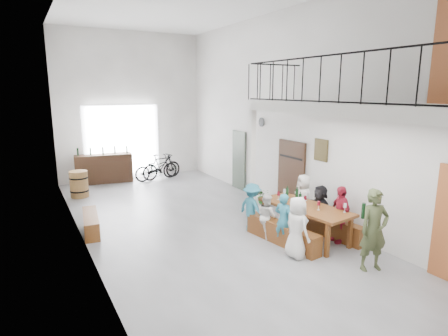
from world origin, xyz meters
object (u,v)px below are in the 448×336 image
serving_counter (104,168)px  bench_inner (282,234)px  host_standing (374,230)px  tasting_table (305,209)px  side_bench (91,223)px  oak_barrel (79,184)px  bicycle_near (156,168)px

serving_counter → bench_inner: bearing=-66.2°
bench_inner → host_standing: 2.03m
tasting_table → host_standing: 1.79m
host_standing → bench_inner: bearing=128.0°
tasting_table → serving_counter: serving_counter is taller
tasting_table → side_bench: 5.11m
tasting_table → host_standing: host_standing is taller
side_bench → oak_barrel: bearing=86.4°
serving_counter → bicycle_near: 1.90m
bench_inner → bicycle_near: 7.17m
host_standing → bicycle_near: size_ratio=0.90×
oak_barrel → bicycle_near: bearing=19.8°
tasting_table → bench_inner: (-0.63, 0.02, -0.48)m
serving_counter → bicycle_near: (1.82, -0.52, -0.07)m
tasting_table → serving_counter: 8.22m
oak_barrel → serving_counter: 1.92m
tasting_table → oak_barrel: bearing=115.9°
bicycle_near → oak_barrel: bearing=101.3°
side_bench → oak_barrel: oak_barrel is taller
side_bench → bicycle_near: 5.37m
side_bench → tasting_table: bearing=-33.7°
oak_barrel → serving_counter: size_ratio=0.42×
bench_inner → bicycle_near: bearing=85.7°
tasting_table → bicycle_near: (-1.10, 7.17, -0.25)m
tasting_table → serving_counter: (-2.92, 7.68, -0.18)m
bench_inner → side_bench: bench_inner is taller
oak_barrel → bench_inner: bearing=-60.9°
side_bench → serving_counter: (1.31, 4.87, 0.32)m
bench_inner → side_bench: 4.56m
bench_inner → oak_barrel: size_ratio=2.36×
bench_inner → host_standing: host_standing is taller
tasting_table → side_bench: size_ratio=1.52×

